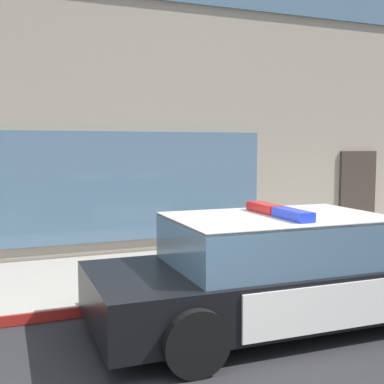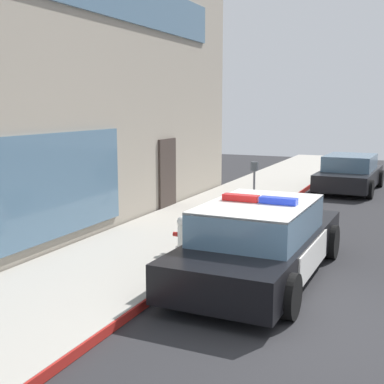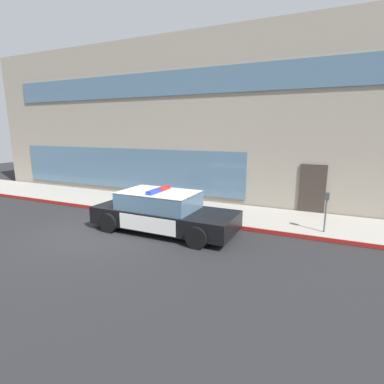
# 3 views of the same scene
# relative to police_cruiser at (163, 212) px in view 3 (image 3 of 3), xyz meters

# --- Properties ---
(ground) EXTENTS (48.00, 48.00, 0.00)m
(ground) POSITION_rel_police_cruiser_xyz_m (-1.94, -1.31, -0.68)
(ground) COLOR #262628
(sidewalk) EXTENTS (48.00, 2.93, 0.15)m
(sidewalk) POSITION_rel_police_cruiser_xyz_m (-1.94, 2.65, -0.61)
(sidewalk) COLOR #A39E93
(sidewalk) RESTS_ON ground
(curb_red_paint) EXTENTS (28.80, 0.04, 0.14)m
(curb_red_paint) POSITION_rel_police_cruiser_xyz_m (-1.94, 1.17, -0.61)
(curb_red_paint) COLOR maroon
(curb_red_paint) RESTS_ON ground
(storefront_building) EXTENTS (22.63, 8.85, 7.71)m
(storefront_building) POSITION_rel_police_cruiser_xyz_m (-2.21, 8.54, 3.17)
(storefront_building) COLOR gray
(storefront_building) RESTS_ON ground
(police_cruiser) EXTENTS (5.04, 2.17, 1.49)m
(police_cruiser) POSITION_rel_police_cruiser_xyz_m (0.00, 0.00, 0.00)
(police_cruiser) COLOR black
(police_cruiser) RESTS_ON ground
(fire_hydrant) EXTENTS (0.34, 0.39, 0.73)m
(fire_hydrant) POSITION_rel_police_cruiser_xyz_m (0.44, 1.73, -0.18)
(fire_hydrant) COLOR silver
(fire_hydrant) RESTS_ON sidewalk
(parking_meter) EXTENTS (0.12, 0.18, 1.34)m
(parking_meter) POSITION_rel_police_cruiser_xyz_m (5.12, 1.70, 0.40)
(parking_meter) COLOR slate
(parking_meter) RESTS_ON sidewalk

